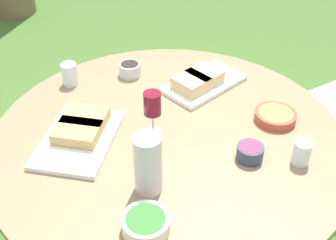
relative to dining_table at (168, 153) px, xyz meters
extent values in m
cylinder|color=#4C4C51|center=(0.00, 0.00, -0.28)|extent=(0.11, 0.11, 0.70)
cylinder|color=#8C7251|center=(0.00, 0.00, 0.09)|extent=(1.35, 1.35, 0.03)
cylinder|color=silver|center=(0.89, 0.26, -0.43)|extent=(0.03, 0.03, 0.43)
cylinder|color=silver|center=(1.26, 0.29, -0.43)|extent=(0.03, 0.03, 0.43)
cylinder|color=silver|center=(-0.18, -0.23, 0.21)|extent=(0.09, 0.09, 0.21)
cone|color=silver|center=(-0.14, -0.23, 0.30)|extent=(0.02, 0.02, 0.03)
cylinder|color=silver|center=(-0.05, 0.02, 0.11)|extent=(0.06, 0.06, 0.01)
cylinder|color=silver|center=(-0.05, 0.02, 0.15)|extent=(0.01, 0.01, 0.09)
cylinder|color=maroon|center=(-0.05, 0.02, 0.24)|extent=(0.07, 0.07, 0.09)
cube|color=white|center=(-0.32, 0.10, 0.12)|extent=(0.42, 0.45, 0.02)
cube|color=tan|center=(-0.27, 0.17, 0.15)|extent=(0.21, 0.20, 0.04)
cube|color=tan|center=(-0.32, 0.10, 0.15)|extent=(0.21, 0.20, 0.04)
cube|color=white|center=(0.29, 0.23, 0.12)|extent=(0.41, 0.30, 0.02)
cube|color=#E0C184|center=(0.21, 0.20, 0.15)|extent=(0.16, 0.16, 0.05)
cube|color=#E0C184|center=(0.29, 0.23, 0.15)|extent=(0.16, 0.16, 0.05)
cylinder|color=#B74733|center=(0.42, -0.12, 0.12)|extent=(0.16, 0.16, 0.04)
cylinder|color=#E0C147|center=(0.42, -0.12, 0.13)|extent=(0.13, 0.13, 0.02)
cylinder|color=beige|center=(-0.26, -0.38, 0.13)|extent=(0.14, 0.14, 0.05)
cylinder|color=#387533|center=(-0.26, -0.38, 0.15)|extent=(0.12, 0.12, 0.02)
cylinder|color=silver|center=(0.03, 0.45, 0.14)|extent=(0.10, 0.10, 0.06)
cylinder|color=#2D231E|center=(0.03, 0.45, 0.15)|extent=(0.08, 0.08, 0.03)
cylinder|color=#334256|center=(0.19, -0.26, 0.13)|extent=(0.09, 0.09, 0.05)
cylinder|color=#D6385B|center=(0.19, -0.26, 0.15)|extent=(0.08, 0.08, 0.02)
cylinder|color=silver|center=(-0.24, 0.50, 0.16)|extent=(0.07, 0.07, 0.10)
cylinder|color=silver|center=(0.34, -0.35, 0.15)|extent=(0.06, 0.06, 0.09)
camera|label=1|loc=(-0.55, -1.12, 1.12)|focal=45.00mm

